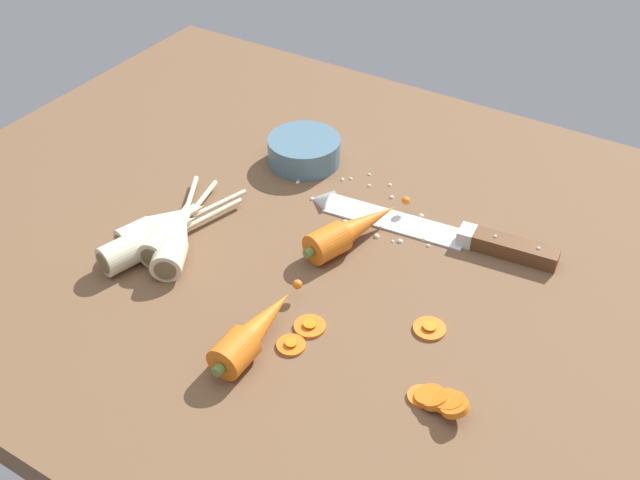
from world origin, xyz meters
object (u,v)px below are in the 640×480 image
(chefs_knife, at_px, (424,227))
(carrot_slice_stray_mid, at_px, (430,328))
(whole_carrot_second, at_px, (254,331))
(parsnip_back, at_px, (164,225))
(parsnip_mid_left, at_px, (174,229))
(carrot_slice_stack, at_px, (439,400))
(carrot_slice_stray_far, at_px, (291,344))
(parsnip_mid_right, at_px, (151,240))
(prep_bowl, at_px, (304,150))
(carrot_slice_stray_near, at_px, (310,325))
(parsnip_front, at_px, (176,235))
(whole_carrot, at_px, (351,230))

(chefs_knife, bearing_deg, carrot_slice_stray_mid, -62.61)
(whole_carrot_second, relative_size, parsnip_back, 0.86)
(parsnip_mid_left, distance_m, carrot_slice_stack, 0.42)
(chefs_knife, relative_size, parsnip_back, 1.78)
(whole_carrot_second, distance_m, carrot_slice_stray_far, 0.04)
(carrot_slice_stray_mid, distance_m, carrot_slice_stray_far, 0.16)
(parsnip_mid_right, height_order, prep_bowl, same)
(whole_carrot_second, height_order, prep_bowl, whole_carrot_second)
(carrot_slice_stray_near, height_order, carrot_slice_stray_far, same)
(carrot_slice_stack, distance_m, prep_bowl, 0.49)
(whole_carrot_second, bearing_deg, prep_bowl, 114.02)
(parsnip_mid_right, distance_m, carrot_slice_stray_near, 0.25)
(carrot_slice_stack, height_order, carrot_slice_stray_near, carrot_slice_stack)
(chefs_knife, xyz_separation_m, carrot_slice_stray_far, (-0.04, -0.27, -0.00))
(carrot_slice_stray_near, bearing_deg, parsnip_front, 171.54)
(parsnip_back, bearing_deg, prep_bowl, 76.47)
(carrot_slice_stray_near, relative_size, carrot_slice_stray_far, 1.12)
(whole_carrot_second, relative_size, parsnip_front, 0.85)
(parsnip_back, bearing_deg, parsnip_front, -17.43)
(whole_carrot, relative_size, prep_bowl, 1.61)
(whole_carrot, distance_m, whole_carrot_second, 0.22)
(carrot_slice_stray_far, bearing_deg, carrot_slice_stray_near, 86.66)
(parsnip_back, xyz_separation_m, prep_bowl, (0.06, 0.25, 0.00))
(whole_carrot_second, xyz_separation_m, prep_bowl, (-0.16, 0.35, 0.00))
(parsnip_front, bearing_deg, parsnip_back, 162.57)
(whole_carrot_second, xyz_separation_m, carrot_slice_stray_far, (0.04, 0.02, -0.02))
(parsnip_mid_left, relative_size, carrot_slice_stray_far, 5.66)
(carrot_slice_stray_mid, bearing_deg, chefs_knife, 117.39)
(whole_carrot_second, height_order, parsnip_front, whole_carrot_second)
(carrot_slice_stray_near, relative_size, carrot_slice_stray_mid, 0.98)
(whole_carrot_second, height_order, carrot_slice_stray_mid, whole_carrot_second)
(chefs_knife, bearing_deg, parsnip_mid_right, -141.39)
(parsnip_back, bearing_deg, parsnip_mid_right, -78.49)
(parsnip_back, bearing_deg, carrot_slice_stray_near, -9.50)
(parsnip_mid_left, relative_size, carrot_slice_stray_near, 5.05)
(whole_carrot, xyz_separation_m, carrot_slice_stray_far, (0.03, -0.20, -0.02))
(whole_carrot, height_order, parsnip_front, whole_carrot)
(chefs_knife, xyz_separation_m, carrot_slice_stray_mid, (0.09, -0.17, -0.00))
(parsnip_front, bearing_deg, carrot_slice_stray_mid, 5.92)
(carrot_slice_stray_near, bearing_deg, parsnip_mid_right, 177.70)
(parsnip_mid_right, distance_m, prep_bowl, 0.29)
(carrot_slice_stack, xyz_separation_m, carrot_slice_stray_near, (-0.18, 0.03, -0.01))
(chefs_knife, height_order, whole_carrot, whole_carrot)
(carrot_slice_stray_near, xyz_separation_m, carrot_slice_stray_mid, (0.12, 0.07, 0.00))
(prep_bowl, bearing_deg, parsnip_mid_left, -99.60)
(carrot_slice_stray_mid, bearing_deg, whole_carrot, 149.78)
(parsnip_front, height_order, parsnip_back, same)
(whole_carrot_second, bearing_deg, carrot_slice_stack, 7.72)
(chefs_knife, bearing_deg, carrot_slice_stack, -61.56)
(parsnip_front, relative_size, parsnip_mid_right, 0.93)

